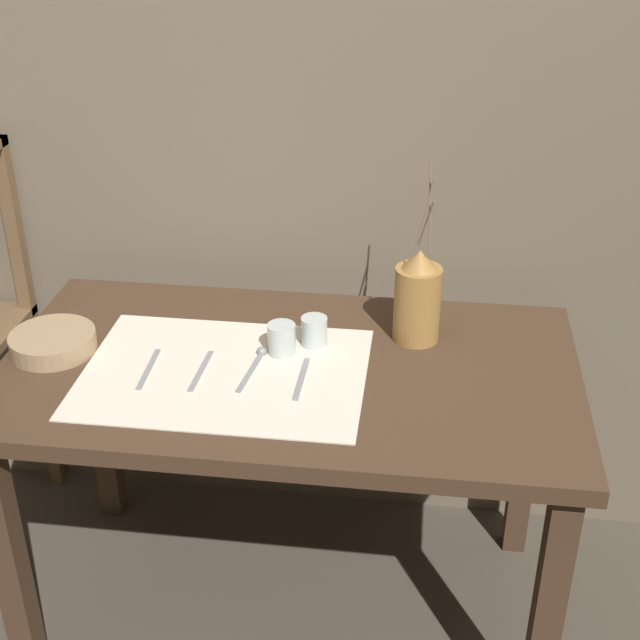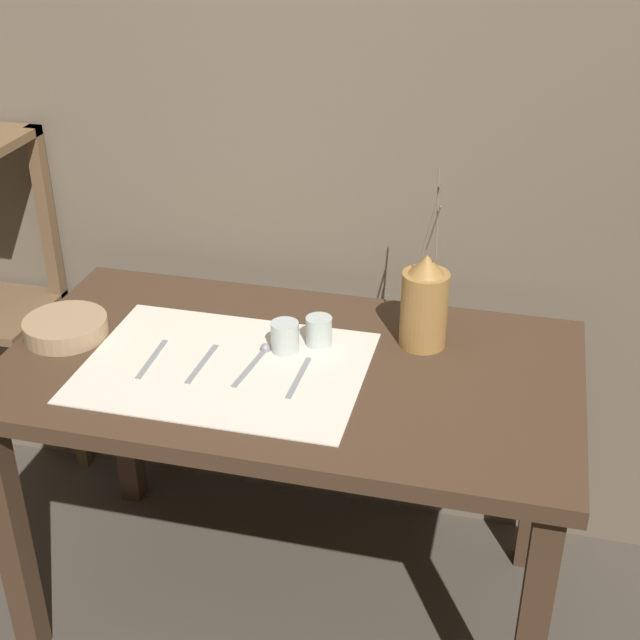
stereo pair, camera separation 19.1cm
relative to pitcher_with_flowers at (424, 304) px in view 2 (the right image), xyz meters
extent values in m
plane|color=#473F35|center=(-0.28, -0.16, -0.84)|extent=(12.00, 12.00, 0.00)
cube|color=#6B5E4C|center=(-0.28, 0.31, 0.36)|extent=(7.00, 0.06, 2.40)
cube|color=#422D1E|center=(-0.28, -0.16, -0.13)|extent=(1.30, 0.72, 0.04)
cube|color=#422D1E|center=(-0.87, -0.45, -0.49)|extent=(0.06, 0.06, 0.70)
cube|color=#422D1E|center=(0.31, -0.45, -0.49)|extent=(0.06, 0.06, 0.70)
cube|color=#422D1E|center=(-0.87, 0.14, -0.49)|extent=(0.06, 0.06, 0.70)
cube|color=#422D1E|center=(0.31, 0.14, -0.49)|extent=(0.06, 0.06, 0.70)
cube|color=brown|center=(-1.08, 0.24, -0.29)|extent=(0.04, 0.04, 1.11)
cube|color=beige|center=(-0.41, -0.21, -0.10)|extent=(0.62, 0.45, 0.00)
cylinder|color=olive|center=(0.00, 0.00, -0.01)|extent=(0.11, 0.11, 0.18)
cone|color=olive|center=(0.00, 0.00, 0.10)|extent=(0.08, 0.08, 0.05)
cylinder|color=brown|center=(0.01, 0.00, 0.18)|extent=(0.03, 0.03, 0.12)
cylinder|color=brown|center=(0.00, -0.01, 0.21)|extent=(0.04, 0.02, 0.17)
cylinder|color=brown|center=(0.02, 0.00, 0.22)|extent=(0.02, 0.04, 0.19)
cylinder|color=#9E7F5B|center=(-0.82, -0.16, -0.08)|extent=(0.20, 0.20, 0.04)
cylinder|color=#B7C1BC|center=(-0.30, -0.11, -0.07)|extent=(0.06, 0.06, 0.07)
cylinder|color=#B7C1BC|center=(-0.23, -0.06, -0.07)|extent=(0.06, 0.06, 0.07)
cube|color=gray|center=(-0.58, -0.22, -0.10)|extent=(0.02, 0.17, 0.00)
cube|color=gray|center=(-0.46, -0.21, -0.10)|extent=(0.02, 0.17, 0.00)
cube|color=gray|center=(-0.35, -0.20, -0.10)|extent=(0.03, 0.17, 0.00)
sphere|color=gray|center=(-0.34, -0.12, -0.10)|extent=(0.02, 0.02, 0.02)
cube|color=gray|center=(-0.24, -0.22, -0.10)|extent=(0.01, 0.17, 0.00)
camera|label=1|loc=(0.01, -1.83, 0.94)|focal=50.00mm
camera|label=2|loc=(0.20, -1.79, 0.94)|focal=50.00mm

